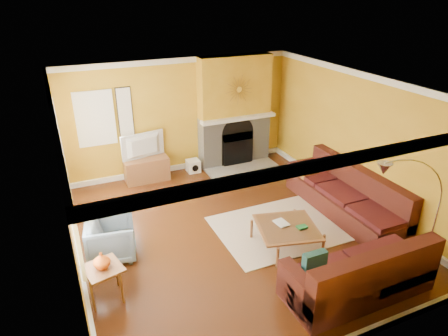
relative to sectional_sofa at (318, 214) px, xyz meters
name	(u,v)px	position (x,y,z in m)	size (l,w,h in m)	color
floor	(233,230)	(-1.31, 0.81, -0.46)	(5.50, 6.00, 0.02)	#582B12
ceiling	(234,86)	(-1.31, 0.81, 2.26)	(5.50, 6.00, 0.02)	white
wall_back	(179,116)	(-1.31, 3.82, 0.90)	(5.50, 0.02, 2.70)	gold
wall_front	(349,265)	(-1.31, -2.20, 0.90)	(5.50, 0.02, 2.70)	gold
wall_left	(65,194)	(-4.07, 0.81, 0.90)	(0.02, 6.00, 2.70)	gold
wall_right	(359,141)	(1.45, 0.81, 0.90)	(0.02, 6.00, 2.70)	gold
baseboard	(233,226)	(-1.31, 0.81, -0.39)	(5.50, 6.00, 0.12)	white
crown_molding	(234,90)	(-1.31, 0.81, 2.19)	(5.50, 6.00, 0.12)	white
window_left_near	(60,154)	(-4.03, 2.11, 1.05)	(0.06, 1.22, 1.72)	white
window_left_far	(69,204)	(-4.03, 0.21, 1.05)	(0.06, 1.22, 1.72)	white
window_back	(95,119)	(-3.21, 3.77, 1.10)	(0.82, 0.06, 1.22)	white
wall_art	(125,113)	(-2.56, 3.78, 1.15)	(0.34, 0.04, 1.14)	white
fireplace	(234,112)	(0.04, 3.61, 0.90)	(1.80, 0.40, 2.70)	gray
mantel	(239,118)	(0.04, 3.37, 0.80)	(1.92, 0.22, 0.08)	white
hearth	(243,169)	(0.04, 3.06, -0.42)	(1.80, 0.70, 0.06)	gray
sunburst	(239,89)	(0.04, 3.38, 1.50)	(0.70, 0.04, 0.70)	olive
rug	(281,227)	(-0.45, 0.48, -0.44)	(2.40, 1.80, 0.02)	beige
sectional_sofa	(318,214)	(0.00, 0.00, 0.00)	(2.89, 3.79, 0.90)	#4C1E18
coffee_table	(286,236)	(-0.67, -0.03, -0.25)	(1.00, 1.00, 0.40)	white
media_console	(147,169)	(-2.25, 3.50, -0.17)	(1.00, 0.45, 0.55)	brown
tv	(145,147)	(-2.25, 3.50, 0.39)	(1.02, 0.13, 0.59)	black
subwoofer	(193,166)	(-1.11, 3.51, -0.30)	(0.30, 0.30, 0.30)	white
armchair	(111,238)	(-3.49, 0.89, -0.10)	(0.76, 0.78, 0.71)	slate
side_table	(105,283)	(-3.75, -0.08, -0.17)	(0.50, 0.50, 0.55)	brown
vase	(102,260)	(-3.75, -0.08, 0.22)	(0.24, 0.24, 0.25)	orange
book	(277,225)	(-0.82, 0.07, -0.04)	(0.20, 0.27, 0.03)	white
arc_lamp	(408,223)	(0.38, -1.53, 0.61)	(1.35, 0.36, 2.12)	silver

